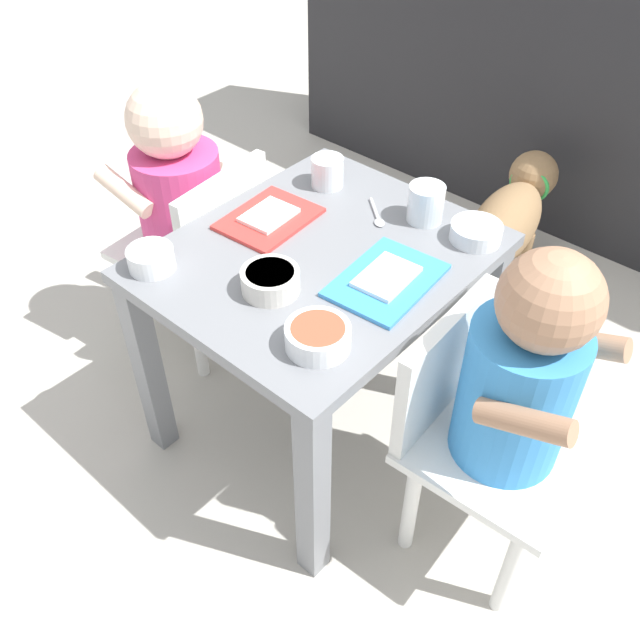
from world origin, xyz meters
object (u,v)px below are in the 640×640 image
(cereal_bowl_left_side, at_px, (476,232))
(seated_child_right, at_px, (513,385))
(dog, at_px, (510,217))
(food_tray_left, at_px, (269,218))
(cereal_bowl_right_side, at_px, (270,280))
(veggie_bowl_near, at_px, (151,258))
(seated_child_left, at_px, (182,193))
(water_cup_right, at_px, (327,173))
(dining_table, at_px, (320,289))
(water_cup_left, at_px, (425,206))
(veggie_bowl_far, at_px, (318,336))
(food_tray_right, at_px, (386,279))
(spoon_by_left_tray, at_px, (377,215))

(cereal_bowl_left_side, bearing_deg, seated_child_right, -46.31)
(dog, relative_size, food_tray_left, 2.49)
(cereal_bowl_left_side, xyz_separation_m, cereal_bowl_right_side, (-0.18, -0.36, 0.00))
(seated_child_right, relative_size, veggie_bowl_near, 8.36)
(dog, bearing_deg, cereal_bowl_right_side, -91.48)
(seated_child_left, xyz_separation_m, cereal_bowl_left_side, (0.60, 0.21, 0.07))
(dog, xyz_separation_m, cereal_bowl_right_side, (-0.02, -0.86, 0.29))
(water_cup_right, distance_m, veggie_bowl_near, 0.42)
(dining_table, relative_size, seated_child_left, 0.89)
(veggie_bowl_near, xyz_separation_m, cereal_bowl_left_side, (0.38, 0.45, -0.00))
(seated_child_right, bearing_deg, water_cup_left, 145.81)
(seated_child_left, distance_m, veggie_bowl_near, 0.34)
(veggie_bowl_far, bearing_deg, veggie_bowl_near, -172.46)
(food_tray_left, relative_size, water_cup_right, 2.88)
(food_tray_left, height_order, veggie_bowl_near, veggie_bowl_near)
(food_tray_left, bearing_deg, water_cup_right, 90.23)
(water_cup_left, distance_m, cereal_bowl_right_side, 0.36)
(seated_child_right, xyz_separation_m, water_cup_right, (-0.56, 0.20, 0.07))
(cereal_bowl_left_side, bearing_deg, veggie_bowl_near, -130.10)
(food_tray_right, height_order, veggie_bowl_near, veggie_bowl_near)
(water_cup_left, relative_size, cereal_bowl_left_side, 0.76)
(seated_child_right, bearing_deg, seated_child_left, 178.14)
(water_cup_right, xyz_separation_m, cereal_bowl_right_side, (0.15, -0.32, -0.01))
(food_tray_left, bearing_deg, seated_child_right, -2.69)
(dog, relative_size, cereal_bowl_left_side, 4.99)
(cereal_bowl_right_side, xyz_separation_m, spoon_by_left_tray, (-0.00, 0.30, -0.02))
(dog, bearing_deg, cereal_bowl_left_side, -72.56)
(seated_child_left, xyz_separation_m, water_cup_right, (0.27, 0.17, 0.08))
(water_cup_right, xyz_separation_m, veggie_bowl_far, (0.30, -0.37, -0.01))
(seated_child_left, bearing_deg, dining_table, -1.77)
(food_tray_left, relative_size, cereal_bowl_left_side, 2.00)
(food_tray_left, relative_size, spoon_by_left_tray, 2.29)
(seated_child_left, bearing_deg, dog, 57.99)
(dining_table, relative_size, cereal_bowl_left_side, 6.22)
(dog, distance_m, cereal_bowl_right_side, 0.91)
(food_tray_right, xyz_separation_m, veggie_bowl_near, (-0.33, -0.24, 0.02))
(water_cup_left, relative_size, water_cup_right, 1.10)
(food_tray_left, bearing_deg, cereal_bowl_right_side, -44.38)
(seated_child_right, relative_size, water_cup_right, 10.34)
(veggie_bowl_near, height_order, veggie_bowl_far, same)
(spoon_by_left_tray, bearing_deg, cereal_bowl_right_side, -89.52)
(food_tray_right, bearing_deg, water_cup_right, 148.94)
(dog, xyz_separation_m, food_tray_right, (0.11, -0.71, 0.28))
(seated_child_left, height_order, food_tray_left, seated_child_left)
(food_tray_left, bearing_deg, dog, 76.37)
(dining_table, relative_size, food_tray_left, 3.11)
(dog, height_order, water_cup_right, water_cup_right)
(seated_child_right, distance_m, water_cup_left, 0.41)
(seated_child_right, distance_m, cereal_bowl_left_side, 0.33)
(dining_table, xyz_separation_m, food_tray_right, (0.14, 0.01, 0.09))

